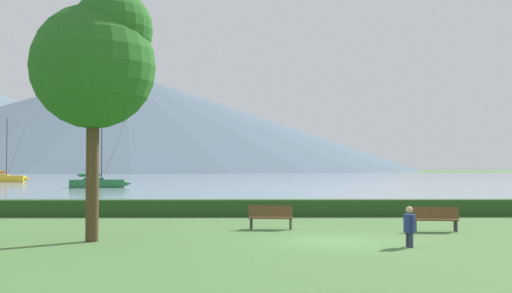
% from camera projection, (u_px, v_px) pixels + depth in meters
% --- Properties ---
extents(ground_plane, '(1000.00, 1000.00, 0.00)m').
position_uv_depth(ground_plane, '(336.00, 242.00, 21.02)').
color(ground_plane, '#477038').
extents(harbor_water, '(320.00, 246.00, 0.00)m').
position_uv_depth(harbor_water, '(257.00, 177.00, 157.94)').
color(harbor_water, '#8499A8').
rests_on(harbor_water, ground_plane).
extents(hedge_line, '(80.00, 1.20, 0.83)m').
position_uv_depth(hedge_line, '(305.00, 208.00, 32.03)').
color(hedge_line, '#284C23').
rests_on(hedge_line, ground_plane).
extents(sailboat_slip_2, '(7.34, 3.49, 9.12)m').
position_uv_depth(sailboat_slip_2, '(98.00, 183.00, 75.36)').
color(sailboat_slip_2, '#236B38').
rests_on(sailboat_slip_2, harbor_water).
extents(sailboat_slip_5, '(7.93, 3.44, 10.42)m').
position_uv_depth(sailboat_slip_5, '(3.00, 178.00, 104.12)').
color(sailboat_slip_5, gold).
rests_on(sailboat_slip_5, harbor_water).
extents(park_bench_near_path, '(1.71, 0.66, 0.95)m').
position_uv_depth(park_bench_near_path, '(435.00, 218.00, 24.24)').
color(park_bench_near_path, brown).
rests_on(park_bench_near_path, ground_plane).
extents(park_bench_under_tree, '(1.76, 0.67, 0.95)m').
position_uv_depth(park_bench_under_tree, '(271.00, 216.00, 25.18)').
color(park_bench_under_tree, brown).
rests_on(park_bench_under_tree, ground_plane).
extents(person_seated_viewer, '(0.36, 0.56, 1.25)m').
position_uv_depth(person_seated_viewer, '(409.00, 225.00, 19.59)').
color(person_seated_viewer, '#2D3347').
rests_on(person_seated_viewer, ground_plane).
extents(park_tree, '(4.14, 4.14, 8.38)m').
position_uv_depth(park_tree, '(97.00, 59.00, 21.28)').
color(park_tree, '#4C3823').
rests_on(park_tree, ground_plane).
extents(distant_hill_central_peak, '(218.68, 218.68, 39.07)m').
position_uv_depth(distant_hill_central_peak, '(162.00, 135.00, 343.46)').
color(distant_hill_central_peak, slate).
rests_on(distant_hill_central_peak, ground_plane).
extents(distant_hill_far_shoulder, '(358.47, 358.47, 61.89)m').
position_uv_depth(distant_hill_far_shoulder, '(125.00, 121.00, 399.25)').
color(distant_hill_far_shoulder, '#4C6070').
rests_on(distant_hill_far_shoulder, ground_plane).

